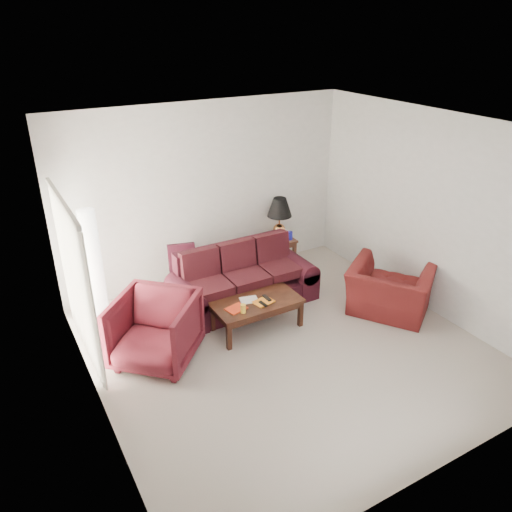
{
  "coord_description": "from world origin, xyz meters",
  "views": [
    {
      "loc": [
        -3.18,
        -4.73,
        4.13
      ],
      "look_at": [
        0.0,
        0.85,
        1.05
      ],
      "focal_mm": 35.0,
      "sensor_mm": 36.0,
      "label": 1
    }
  ],
  "objects_px": {
    "sofa": "(244,278)",
    "armchair_right": "(390,290)",
    "end_table": "(278,253)",
    "floor_lamp": "(94,266)",
    "armchair_left": "(155,330)",
    "coffee_table": "(257,315)"
  },
  "relations": [
    {
      "from": "end_table",
      "to": "coffee_table",
      "type": "distance_m",
      "value": 2.01
    },
    {
      "from": "sofa",
      "to": "floor_lamp",
      "type": "xyz_separation_m",
      "value": [
        -2.07,
        0.73,
        0.41
      ]
    },
    {
      "from": "sofa",
      "to": "armchair_right",
      "type": "height_order",
      "value": "sofa"
    },
    {
      "from": "end_table",
      "to": "floor_lamp",
      "type": "xyz_separation_m",
      "value": [
        -3.23,
        -0.11,
        0.6
      ]
    },
    {
      "from": "floor_lamp",
      "to": "armchair_left",
      "type": "relative_size",
      "value": 1.72
    },
    {
      "from": "sofa",
      "to": "floor_lamp",
      "type": "height_order",
      "value": "floor_lamp"
    },
    {
      "from": "sofa",
      "to": "coffee_table",
      "type": "bearing_deg",
      "value": -103.72
    },
    {
      "from": "floor_lamp",
      "to": "end_table",
      "type": "bearing_deg",
      "value": 2.02
    },
    {
      "from": "end_table",
      "to": "armchair_left",
      "type": "relative_size",
      "value": 0.55
    },
    {
      "from": "end_table",
      "to": "armchair_right",
      "type": "distance_m",
      "value": 2.25
    },
    {
      "from": "sofa",
      "to": "armchair_left",
      "type": "xyz_separation_m",
      "value": [
        -1.68,
        -0.69,
        0.0
      ]
    },
    {
      "from": "floor_lamp",
      "to": "armchair_right",
      "type": "height_order",
      "value": "floor_lamp"
    },
    {
      "from": "floor_lamp",
      "to": "armchair_right",
      "type": "distance_m",
      "value": 4.42
    },
    {
      "from": "sofa",
      "to": "armchair_right",
      "type": "distance_m",
      "value": 2.24
    },
    {
      "from": "coffee_table",
      "to": "armchair_right",
      "type": "bearing_deg",
      "value": -24.08
    },
    {
      "from": "sofa",
      "to": "floor_lamp",
      "type": "relative_size",
      "value": 1.29
    },
    {
      "from": "floor_lamp",
      "to": "armchair_right",
      "type": "relative_size",
      "value": 1.49
    },
    {
      "from": "sofa",
      "to": "coffee_table",
      "type": "distance_m",
      "value": 0.75
    },
    {
      "from": "armchair_left",
      "to": "floor_lamp",
      "type": "bearing_deg",
      "value": 148.8
    },
    {
      "from": "floor_lamp",
      "to": "armchair_left",
      "type": "distance_m",
      "value": 1.53
    },
    {
      "from": "armchair_right",
      "to": "coffee_table",
      "type": "height_order",
      "value": "armchair_right"
    },
    {
      "from": "armchair_right",
      "to": "coffee_table",
      "type": "xyz_separation_m",
      "value": [
        -1.98,
        0.62,
        -0.16
      ]
    }
  ]
}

